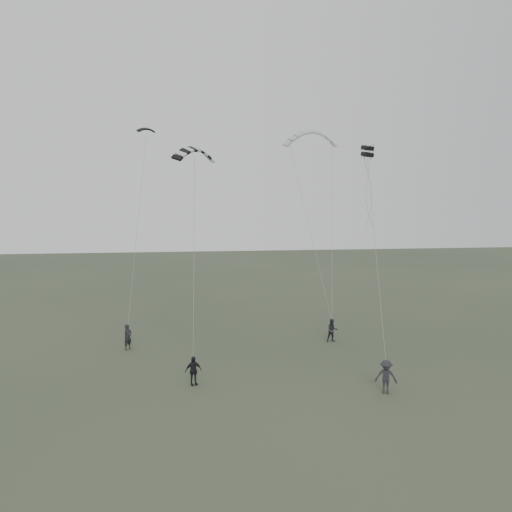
{
  "coord_description": "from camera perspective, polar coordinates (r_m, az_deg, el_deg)",
  "views": [
    {
      "loc": [
        -3.5,
        -29.16,
        10.67
      ],
      "look_at": [
        0.88,
        4.47,
        6.68
      ],
      "focal_mm": 35.0,
      "sensor_mm": 36.0,
      "label": 1
    }
  ],
  "objects": [
    {
      "name": "kite_striped",
      "position": [
        32.85,
        -7.05,
        12.02
      ],
      "size": [
        3.07,
        2.67,
        1.37
      ],
      "primitive_type": null,
      "rotation": [
        0.38,
        0.0,
        0.63
      ],
      "color": "black",
      "rests_on": "flyer_center"
    },
    {
      "name": "kite_pale_large",
      "position": [
        41.57,
        6.29,
        13.92
      ],
      "size": [
        4.36,
        1.5,
        1.97
      ],
      "primitive_type": null,
      "rotation": [
        0.31,
        0.0,
        0.01
      ],
      "color": "#B6BABC",
      "rests_on": "flyer_right"
    },
    {
      "name": "flyer_center",
      "position": [
        29.39,
        -7.18,
        -12.88
      ],
      "size": [
        1.06,
        0.71,
        1.67
      ],
      "primitive_type": "imported",
      "rotation": [
        0.0,
        0.0,
        0.34
      ],
      "color": "black",
      "rests_on": "ground"
    },
    {
      "name": "flyer_right",
      "position": [
        37.85,
        8.71,
        -8.4
      ],
      "size": [
        0.83,
        0.65,
        1.7
      ],
      "primitive_type": "imported",
      "rotation": [
        0.0,
        0.0,
        -0.01
      ],
      "color": "#27272C",
      "rests_on": "ground"
    },
    {
      "name": "ground",
      "position": [
        31.24,
        -0.55,
        -13.25
      ],
      "size": [
        140.0,
        140.0,
        0.0
      ],
      "primitive_type": "plane",
      "color": "#38442F",
      "rests_on": "ground"
    },
    {
      "name": "flyer_far",
      "position": [
        28.88,
        14.63,
        -13.21
      ],
      "size": [
        1.38,
        1.09,
        1.87
      ],
      "primitive_type": "imported",
      "rotation": [
        0.0,
        0.0,
        -0.38
      ],
      "color": "#27262B",
      "rests_on": "ground"
    },
    {
      "name": "kite_box",
      "position": [
        36.07,
        12.62,
        11.61
      ],
      "size": [
        0.87,
        0.96,
        0.85
      ],
      "primitive_type": null,
      "rotation": [
        0.23,
        0.0,
        0.33
      ],
      "color": "black",
      "rests_on": "flyer_far"
    },
    {
      "name": "flyer_left",
      "position": [
        36.63,
        -14.44,
        -8.96
      ],
      "size": [
        0.76,
        0.78,
        1.81
      ],
      "primitive_type": "imported",
      "rotation": [
        0.0,
        0.0,
        0.84
      ],
      "color": "black",
      "rests_on": "ground"
    },
    {
      "name": "kite_dark_small",
      "position": [
        40.0,
        -12.45,
        14.01
      ],
      "size": [
        1.45,
        0.98,
        0.58
      ],
      "primitive_type": null,
      "rotation": [
        0.33,
        0.0,
        0.36
      ],
      "color": "black",
      "rests_on": "flyer_left"
    }
  ]
}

